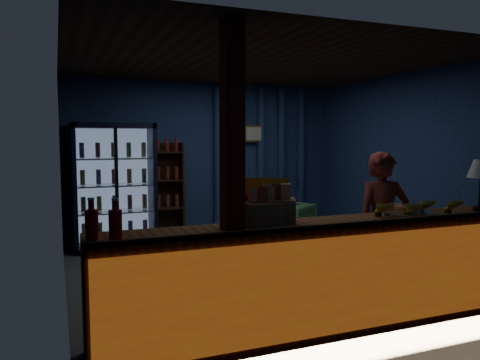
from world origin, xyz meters
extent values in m
plane|color=#515154|center=(0.00, 0.00, 0.00)|extent=(4.60, 4.60, 0.00)
plane|color=navy|center=(0.00, 2.20, 1.30)|extent=(4.60, 0.00, 4.60)
plane|color=navy|center=(0.00, -2.20, 1.30)|extent=(4.60, 0.00, 4.60)
plane|color=navy|center=(-2.30, 0.00, 1.30)|extent=(0.00, 4.40, 4.40)
plane|color=navy|center=(2.30, 0.00, 1.30)|extent=(0.00, 4.40, 4.40)
plane|color=#472D19|center=(0.00, 0.00, 2.60)|extent=(4.60, 4.60, 0.00)
cube|color=brown|center=(0.00, -1.90, 0.47)|extent=(4.40, 0.55, 0.95)
cube|color=red|center=(0.00, -2.19, 0.47)|extent=(4.35, 0.02, 0.81)
cube|color=#372211|center=(0.00, -2.17, 0.97)|extent=(4.40, 0.04, 0.04)
cube|color=maroon|center=(-1.05, -1.90, 1.30)|extent=(0.16, 0.16, 2.60)
cube|color=black|center=(-1.55, 2.12, 0.95)|extent=(1.20, 0.06, 1.90)
cube|color=black|center=(-2.12, 1.85, 0.95)|extent=(0.06, 0.60, 1.90)
cube|color=black|center=(-0.98, 1.85, 0.95)|extent=(0.06, 0.60, 1.90)
cube|color=black|center=(-1.55, 1.85, 1.86)|extent=(1.20, 0.60, 0.08)
cube|color=black|center=(-1.55, 1.85, 0.04)|extent=(1.20, 0.60, 0.08)
cube|color=#99B2D8|center=(-1.55, 2.07, 0.95)|extent=(1.08, 0.02, 1.74)
cube|color=white|center=(-1.55, 1.57, 0.95)|extent=(1.12, 0.02, 1.78)
cube|color=black|center=(-1.55, 1.55, 0.95)|extent=(0.05, 0.05, 1.80)
cube|color=silver|center=(-1.55, 1.85, 0.17)|extent=(1.08, 0.48, 0.02)
cylinder|color=#AB5D18|center=(-2.00, 1.85, 0.30)|extent=(0.07, 0.07, 0.22)
cylinder|color=#1B6E1C|center=(-1.77, 1.85, 0.30)|extent=(0.07, 0.07, 0.22)
cylinder|color=#A19318|center=(-1.55, 1.85, 0.30)|extent=(0.07, 0.07, 0.22)
cylinder|color=navy|center=(-1.32, 1.85, 0.30)|extent=(0.07, 0.07, 0.22)
cylinder|color=maroon|center=(-1.10, 1.85, 0.30)|extent=(0.07, 0.07, 0.22)
cube|color=silver|center=(-1.55, 1.85, 0.57)|extent=(1.08, 0.48, 0.02)
cylinder|color=#1B6E1C|center=(-2.00, 1.85, 0.70)|extent=(0.07, 0.07, 0.22)
cylinder|color=#A19318|center=(-1.77, 1.85, 0.70)|extent=(0.07, 0.07, 0.22)
cylinder|color=navy|center=(-1.55, 1.85, 0.70)|extent=(0.07, 0.07, 0.22)
cylinder|color=maroon|center=(-1.32, 1.85, 0.70)|extent=(0.07, 0.07, 0.22)
cylinder|color=#AB5D18|center=(-1.10, 1.85, 0.70)|extent=(0.07, 0.07, 0.22)
cube|color=silver|center=(-1.55, 1.85, 0.97)|extent=(1.08, 0.48, 0.02)
cylinder|color=#A19318|center=(-2.00, 1.85, 1.10)|extent=(0.07, 0.07, 0.22)
cylinder|color=navy|center=(-1.77, 1.85, 1.10)|extent=(0.07, 0.07, 0.22)
cylinder|color=maroon|center=(-1.55, 1.85, 1.10)|extent=(0.07, 0.07, 0.22)
cylinder|color=#AB5D18|center=(-1.32, 1.85, 1.10)|extent=(0.07, 0.07, 0.22)
cylinder|color=#1B6E1C|center=(-1.10, 1.85, 1.10)|extent=(0.07, 0.07, 0.22)
cube|color=silver|center=(-1.55, 1.85, 1.37)|extent=(1.08, 0.48, 0.02)
cylinder|color=navy|center=(-2.00, 1.85, 1.50)|extent=(0.07, 0.07, 0.22)
cylinder|color=maroon|center=(-1.77, 1.85, 1.50)|extent=(0.07, 0.07, 0.22)
cylinder|color=#AB5D18|center=(-1.55, 1.85, 1.50)|extent=(0.07, 0.07, 0.22)
cylinder|color=#1B6E1C|center=(-1.32, 1.85, 1.50)|extent=(0.07, 0.07, 0.22)
cylinder|color=#A19318|center=(-1.10, 1.85, 1.50)|extent=(0.07, 0.07, 0.22)
cube|color=#372211|center=(-0.70, 2.15, 0.80)|extent=(0.50, 0.02, 1.60)
cube|color=#372211|center=(-0.93, 2.02, 0.80)|extent=(0.03, 0.28, 1.60)
cube|color=#372211|center=(-0.46, 2.02, 0.80)|extent=(0.03, 0.28, 1.60)
cube|color=#372211|center=(-0.70, 2.02, 0.10)|extent=(0.46, 0.26, 0.02)
cube|color=#372211|center=(-0.70, 2.02, 0.55)|extent=(0.46, 0.26, 0.02)
cube|color=#372211|center=(-0.70, 2.02, 1.00)|extent=(0.46, 0.26, 0.02)
cube|color=#372211|center=(-0.70, 2.02, 1.45)|extent=(0.46, 0.26, 0.02)
cylinder|color=navy|center=(0.20, 2.14, 1.30)|extent=(0.14, 0.14, 2.50)
cylinder|color=navy|center=(0.60, 2.14, 1.30)|extent=(0.14, 0.14, 2.50)
cylinder|color=navy|center=(1.00, 2.14, 1.30)|extent=(0.14, 0.14, 2.50)
cylinder|color=navy|center=(1.40, 2.14, 1.30)|extent=(0.14, 0.14, 2.50)
cylinder|color=navy|center=(1.80, 2.14, 1.30)|extent=(0.14, 0.14, 2.50)
cube|color=gold|center=(0.85, 2.10, 1.75)|extent=(0.36, 0.03, 0.28)
cube|color=silver|center=(0.85, 2.08, 1.75)|extent=(0.30, 0.01, 0.22)
imported|color=maroon|center=(0.81, -1.42, 0.77)|extent=(0.63, 0.49, 1.54)
imported|color=#52A456|center=(1.10, 1.27, 0.32)|extent=(0.95, 0.96, 0.63)
cube|color=#372211|center=(0.81, 1.55, 0.25)|extent=(0.57, 0.43, 0.49)
cylinder|color=#372211|center=(0.81, 1.55, 0.54)|extent=(0.10, 0.10, 0.10)
cube|color=#FFB50D|center=(-0.74, -1.74, 1.14)|extent=(0.48, 0.29, 0.39)
cube|color=#B5100C|center=(-0.74, -1.76, 1.14)|extent=(0.38, 0.20, 0.10)
cylinder|color=#B5100C|center=(-2.13, -1.90, 1.06)|extent=(0.09, 0.09, 0.22)
cylinder|color=#B5100C|center=(-2.13, -1.90, 1.21)|extent=(0.04, 0.04, 0.09)
cylinder|color=white|center=(-2.13, -1.90, 1.25)|extent=(0.05, 0.05, 0.02)
cylinder|color=#B5100C|center=(-1.97, -1.98, 1.06)|extent=(0.09, 0.09, 0.22)
cylinder|color=#B5100C|center=(-1.97, -1.98, 1.21)|extent=(0.04, 0.04, 0.09)
cylinder|color=white|center=(-1.97, -1.98, 1.25)|extent=(0.05, 0.05, 0.02)
cube|color=olive|center=(-0.61, -1.79, 1.06)|extent=(0.41, 0.38, 0.21)
cube|color=orange|center=(-0.69, -1.76, 1.23)|extent=(0.10, 0.09, 0.13)
cube|color=#C06124|center=(-0.61, -1.79, 1.23)|extent=(0.10, 0.09, 0.13)
cube|color=orange|center=(-0.54, -1.83, 1.23)|extent=(0.10, 0.09, 0.13)
cube|color=olive|center=(-0.75, -1.83, 1.05)|extent=(0.32, 0.28, 0.19)
cube|color=orange|center=(-0.83, -1.82, 1.21)|extent=(0.08, 0.06, 0.12)
cube|color=#C06124|center=(-0.75, -1.83, 1.21)|extent=(0.08, 0.06, 0.12)
cube|color=orange|center=(-0.68, -1.84, 1.21)|extent=(0.08, 0.06, 0.12)
cylinder|color=silver|center=(0.75, -1.84, 0.96)|extent=(0.51, 0.51, 0.03)
cube|color=orange|center=(0.85, -1.84, 1.01)|extent=(0.11, 0.08, 0.06)
cube|color=#C06124|center=(0.82, -1.76, 1.01)|extent=(0.13, 0.13, 0.06)
cube|color=orange|center=(0.75, -1.74, 1.01)|extent=(0.08, 0.11, 0.06)
cube|color=#C06124|center=(0.68, -1.76, 1.01)|extent=(0.13, 0.13, 0.06)
cube|color=orange|center=(0.65, -1.84, 1.01)|extent=(0.11, 0.08, 0.06)
cube|color=#C06124|center=(0.68, -1.91, 1.01)|extent=(0.13, 0.13, 0.06)
cube|color=orange|center=(0.75, -1.94, 1.01)|extent=(0.08, 0.11, 0.06)
cube|color=#C06124|center=(0.82, -1.91, 1.01)|extent=(0.13, 0.13, 0.06)
cylinder|color=black|center=(1.59, -1.93, 0.97)|extent=(0.12, 0.12, 0.04)
cylinder|color=black|center=(1.59, -1.93, 1.15)|extent=(0.02, 0.02, 0.36)
camera|label=1|loc=(-2.35, -5.37, 1.68)|focal=35.00mm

